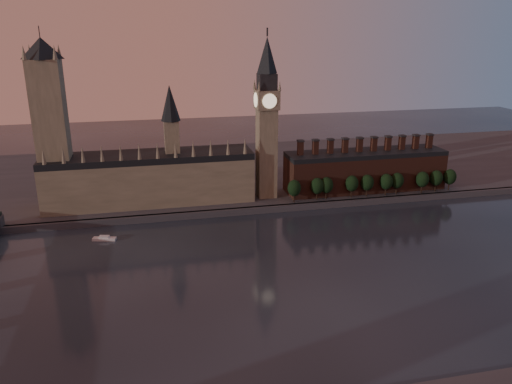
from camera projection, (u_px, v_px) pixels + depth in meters
The scene contains 17 objects.
ground at pixel (302, 280), 230.39m from camera, with size 900.00×900.00×0.00m, color black.
north_bank at pixel (233, 172), 394.79m from camera, with size 900.00×182.00×4.00m.
palace_of_westminster at pixel (151, 175), 316.75m from camera, with size 130.00×30.30×74.00m.
victoria_tower at pixel (51, 120), 293.56m from camera, with size 24.00×24.00×108.00m.
big_ben at pixel (267, 117), 316.68m from camera, with size 15.00×15.00×107.00m.
chimney_block at pixel (365, 170), 343.43m from camera, with size 110.00×25.00×37.00m.
embankment_tree_0 at pixel (294, 188), 318.45m from camera, with size 8.60×8.60×14.88m.
embankment_tree_1 at pixel (317, 186), 322.87m from camera, with size 8.60×8.60×14.88m.
embankment_tree_2 at pixel (327, 185), 324.42m from camera, with size 8.60×8.60×14.88m.
embankment_tree_3 at pixel (352, 183), 327.98m from camera, with size 8.60×8.60×14.88m.
embankment_tree_4 at pixel (367, 183), 329.85m from camera, with size 8.60×8.60×14.88m.
embankment_tree_5 at pixel (386, 182), 331.88m from camera, with size 8.60×8.60×14.88m.
embankment_tree_6 at pixel (397, 181), 334.27m from camera, with size 8.60×8.60×14.88m.
embankment_tree_7 at pixel (422, 179), 336.94m from camera, with size 8.60×8.60×14.88m.
embankment_tree_8 at pixel (436, 178), 339.92m from camera, with size 8.60×8.60×14.88m.
embankment_tree_9 at pixel (450, 177), 342.51m from camera, with size 8.60×8.60×14.88m.
river_boat at pixel (104, 238), 273.36m from camera, with size 13.04×6.43×2.51m.
Camera 1 is at (-65.77, -196.53, 110.57)m, focal length 35.00 mm.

